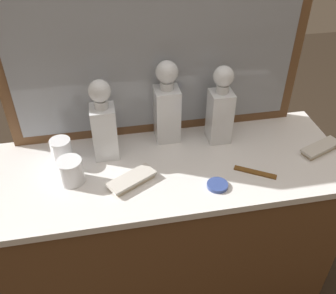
# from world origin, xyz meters

# --- Properties ---
(ground_plane) EXTENTS (6.00, 6.00, 0.00)m
(ground_plane) POSITION_xyz_m (0.00, 0.00, 0.00)
(ground_plane) COLOR #2D2319
(dresser) EXTENTS (1.28, 0.48, 0.82)m
(dresser) POSITION_xyz_m (0.00, 0.00, 0.41)
(dresser) COLOR brown
(dresser) RESTS_ON ground_plane
(dresser_mirror) EXTENTS (1.09, 0.03, 0.75)m
(dresser_mirror) POSITION_xyz_m (0.00, 0.22, 1.19)
(dresser_mirror) COLOR brown
(dresser_mirror) RESTS_ON dresser
(crystal_decanter_far_left) EXTENTS (0.08, 0.08, 0.30)m
(crystal_decanter_far_left) POSITION_xyz_m (0.22, 0.12, 0.94)
(crystal_decanter_far_left) COLOR white
(crystal_decanter_far_left) RESTS_ON dresser
(crystal_decanter_far_right) EXTENTS (0.08, 0.08, 0.30)m
(crystal_decanter_far_right) POSITION_xyz_m (-0.21, 0.10, 0.94)
(crystal_decanter_far_right) COLOR white
(crystal_decanter_far_right) RESTS_ON dresser
(crystal_decanter_right) EXTENTS (0.09, 0.09, 0.32)m
(crystal_decanter_right) POSITION_xyz_m (0.03, 0.16, 0.95)
(crystal_decanter_right) COLOR white
(crystal_decanter_right) RESTS_ON dresser
(crystal_tumbler_right) EXTENTS (0.07, 0.07, 0.09)m
(crystal_tumbler_right) POSITION_xyz_m (-0.36, 0.09, 0.86)
(crystal_tumbler_right) COLOR white
(crystal_tumbler_right) RESTS_ON dresser
(crystal_tumbler_rear) EXTENTS (0.08, 0.08, 0.09)m
(crystal_tumbler_rear) POSITION_xyz_m (-0.33, -0.02, 0.86)
(crystal_tumbler_rear) COLOR white
(crystal_tumbler_rear) RESTS_ON dresser
(silver_brush_center) EXTENTS (0.17, 0.11, 0.02)m
(silver_brush_center) POSITION_xyz_m (0.57, -0.03, 0.83)
(silver_brush_center) COLOR #B7A88C
(silver_brush_center) RESTS_ON dresser
(silver_brush_right) EXTENTS (0.17, 0.14, 0.02)m
(silver_brush_right) POSITION_xyz_m (-0.14, -0.07, 0.83)
(silver_brush_right) COLOR #B7A88C
(silver_brush_right) RESTS_ON dresser
(porcelain_dish) EXTENTS (0.07, 0.07, 0.01)m
(porcelain_dish) POSITION_xyz_m (0.14, -0.14, 0.83)
(porcelain_dish) COLOR #33478C
(porcelain_dish) RESTS_ON dresser
(tortoiseshell_comb) EXTENTS (0.13, 0.09, 0.01)m
(tortoiseshell_comb) POSITION_xyz_m (0.29, -0.10, 0.82)
(tortoiseshell_comb) COLOR brown
(tortoiseshell_comb) RESTS_ON dresser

